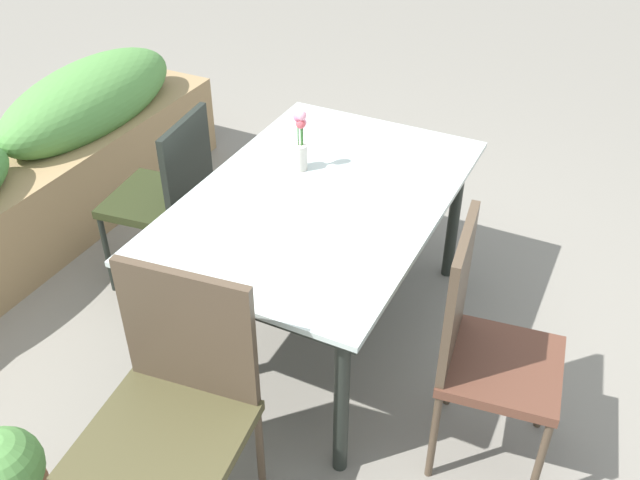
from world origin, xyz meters
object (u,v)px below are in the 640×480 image
object	(u,v)px
dining_table	(320,208)
chair_near_left	(482,341)
chair_end_left	(173,403)
flower_vase	(300,144)
chair_far_side	(168,191)
planter_box	(15,187)

from	to	relation	value
dining_table	chair_near_left	xyz separation A→B (m)	(-0.34, -0.78, -0.12)
chair_end_left	flower_vase	xyz separation A→B (m)	(1.17, 0.16, 0.31)
chair_far_side	planter_box	xyz separation A→B (m)	(-0.14, 0.85, -0.13)
chair_far_side	flower_vase	world-z (taller)	flower_vase
flower_vase	planter_box	xyz separation A→B (m)	(-0.27, 1.47, -0.46)
planter_box	flower_vase	bearing A→B (deg)	-79.66
chair_far_side	chair_end_left	distance (m)	1.30
dining_table	chair_near_left	size ratio (longest dim) A/B	1.49
chair_far_side	chair_end_left	size ratio (longest dim) A/B	0.94
chair_near_left	chair_far_side	xyz separation A→B (m)	(0.36, 1.58, -0.03)
dining_table	flower_vase	xyz separation A→B (m)	(0.15, 0.17, 0.18)
flower_vase	chair_end_left	bearing A→B (deg)	-172.41
chair_near_left	planter_box	world-z (taller)	chair_near_left
chair_end_left	planter_box	distance (m)	1.87
chair_near_left	planter_box	size ratio (longest dim) A/B	0.35
chair_far_side	chair_end_left	xyz separation A→B (m)	(-1.04, -0.78, 0.02)
dining_table	chair_far_side	size ratio (longest dim) A/B	1.64
chair_end_left	planter_box	size ratio (longest dim) A/B	0.34
dining_table	flower_vase	size ratio (longest dim) A/B	5.38
dining_table	chair_near_left	world-z (taller)	chair_near_left
chair_far_side	chair_near_left	bearing A→B (deg)	-109.83
chair_end_left	planter_box	bearing A→B (deg)	-35.56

